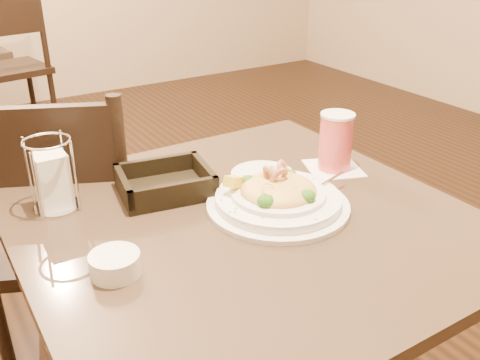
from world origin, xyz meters
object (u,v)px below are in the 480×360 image
dining_chair_near (67,234)px  bread_basket (165,184)px  dining_chair_far (11,64)px  drink_glass (336,142)px  pasta_bowl (278,196)px  main_table (245,304)px  side_plate (262,175)px  butter_ramekin (115,264)px  napkin_caddy (53,179)px

dining_chair_near → bread_basket: dining_chair_near is taller
dining_chair_far → drink_glass: (0.30, -2.62, 0.30)m
pasta_bowl → dining_chair_near: bearing=123.7°
main_table → drink_glass: (0.32, 0.09, 0.30)m
bread_basket → side_plate: (0.24, -0.05, -0.02)m
dining_chair_far → side_plate: (0.13, -2.56, 0.23)m
dining_chair_near → bread_basket: 0.43m
drink_glass → butter_ramekin: 0.64m
bread_basket → pasta_bowl: bearing=-48.5°
main_table → napkin_caddy: size_ratio=5.62×
napkin_caddy → side_plate: size_ratio=1.04×
bread_basket → napkin_caddy: napkin_caddy is taller
dining_chair_near → dining_chair_far: (0.28, 2.20, 0.00)m
bread_basket → side_plate: 0.24m
main_table → side_plate: (0.15, 0.15, 0.23)m
dining_chair_far → bread_basket: size_ratio=4.08×
dining_chair_near → side_plate: dining_chair_near is taller
drink_glass → napkin_caddy: 0.67m
dining_chair_near → bread_basket: (0.17, -0.32, 0.24)m
pasta_bowl → butter_ramekin: 0.39m
dining_chair_far → bread_basket: bearing=78.0°
napkin_caddy → butter_ramekin: size_ratio=1.78×
drink_glass → bread_basket: bearing=165.6°
main_table → dining_chair_near: (-0.26, 0.51, 0.00)m
napkin_caddy → dining_chair_near: bearing=76.3°
pasta_bowl → butter_ramekin: (-0.38, -0.04, -0.01)m
bread_basket → dining_chair_far: bearing=87.5°
drink_glass → napkin_caddy: (-0.64, 0.17, -0.00)m
dining_chair_far → dining_chair_near: bearing=73.2°
dining_chair_far → napkin_caddy: dining_chair_far is taller
napkin_caddy → dining_chair_far: bearing=82.1°
main_table → napkin_caddy: napkin_caddy is taller
dining_chair_far → butter_ramekin: 2.78m
main_table → napkin_caddy: 0.51m
butter_ramekin → bread_basket: bearing=49.0°
dining_chair_far → side_plate: dining_chair_far is taller
main_table → napkin_caddy: (-0.32, 0.26, 0.30)m
dining_chair_near → drink_glass: size_ratio=5.58×
butter_ramekin → dining_chair_near: bearing=85.8°
butter_ramekin → pasta_bowl: bearing=6.6°
dining_chair_near → side_plate: 0.59m
drink_glass → side_plate: drink_glass is taller
main_table → butter_ramekin: butter_ramekin is taller
bread_basket → butter_ramekin: bearing=-131.0°
napkin_caddy → bread_basket: bearing=-14.4°
pasta_bowl → side_plate: 0.16m
dining_chair_far → drink_glass: size_ratio=5.58×
dining_chair_near → pasta_bowl: 0.67m
dining_chair_near → butter_ramekin: bearing=110.5°
bread_basket → butter_ramekin: bread_basket is taller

